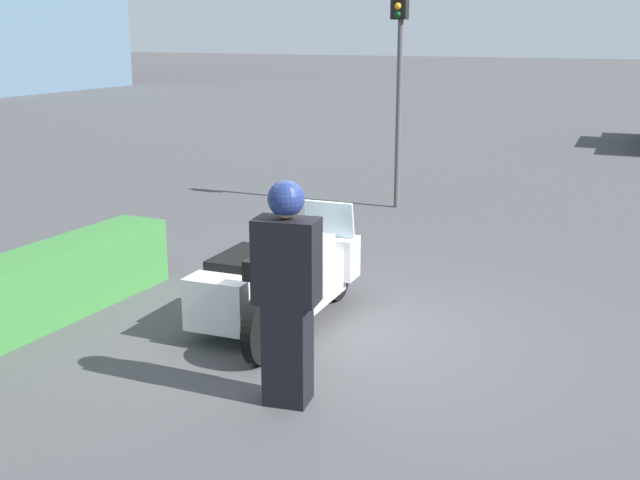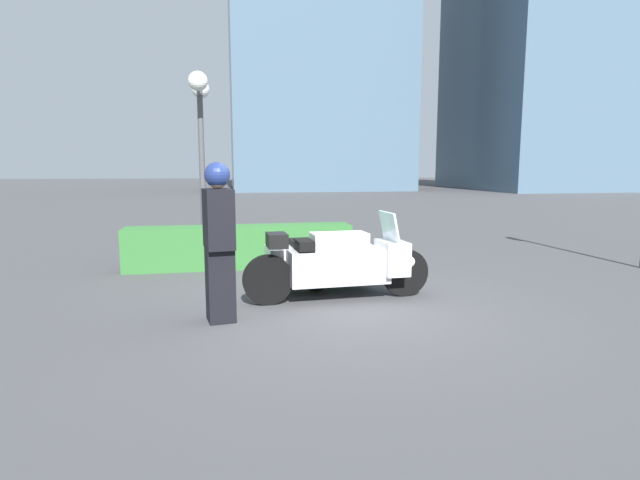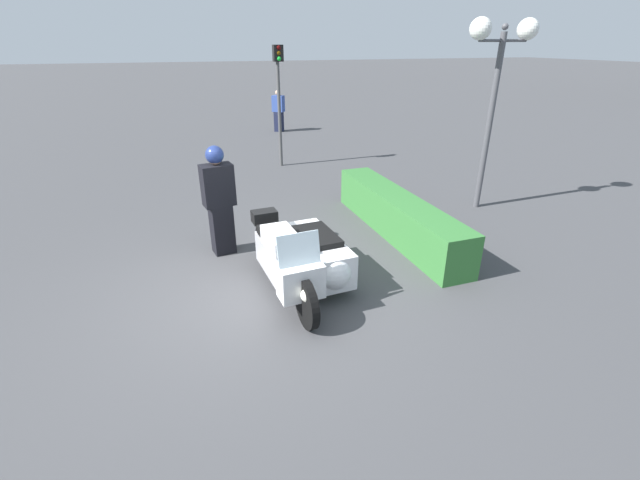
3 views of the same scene
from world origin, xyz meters
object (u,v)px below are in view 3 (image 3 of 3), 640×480
(officer_rider, at_px, (219,198))
(traffic_light_far, at_px, (279,88))
(pedestrian_bystander, at_px, (279,111))
(police_motorcycle, at_px, (303,258))
(twin_lamp_post, at_px, (500,58))
(hedge_bush_curbside, at_px, (397,215))

(officer_rider, relative_size, traffic_light_far, 0.57)
(traffic_light_far, distance_m, pedestrian_bystander, 5.38)
(police_motorcycle, relative_size, pedestrian_bystander, 1.61)
(police_motorcycle, distance_m, officer_rider, 1.85)
(twin_lamp_post, distance_m, pedestrian_bystander, 10.10)
(twin_lamp_post, relative_size, pedestrian_bystander, 2.33)
(officer_rider, relative_size, pedestrian_bystander, 1.15)
(traffic_light_far, relative_size, pedestrian_bystander, 2.03)
(police_motorcycle, distance_m, twin_lamp_post, 5.49)
(officer_rider, xyz_separation_m, twin_lamp_post, (-0.41, 5.42, 1.99))
(hedge_bush_curbside, distance_m, twin_lamp_post, 3.55)
(police_motorcycle, distance_m, pedestrian_bystander, 11.93)
(officer_rider, distance_m, twin_lamp_post, 5.79)
(police_motorcycle, xyz_separation_m, officer_rider, (-1.53, -0.92, 0.48))
(police_motorcycle, relative_size, hedge_bush_curbside, 0.65)
(officer_rider, bearing_deg, pedestrian_bystander, 151.26)
(twin_lamp_post, relative_size, traffic_light_far, 1.15)
(officer_rider, height_order, pedestrian_bystander, officer_rider)
(hedge_bush_curbside, xyz_separation_m, twin_lamp_post, (-0.71, 2.33, 2.58))
(officer_rider, height_order, traffic_light_far, traffic_light_far)
(twin_lamp_post, height_order, pedestrian_bystander, twin_lamp_post)
(traffic_light_far, bearing_deg, hedge_bush_curbside, 1.18)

